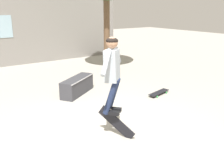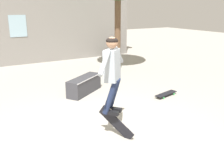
{
  "view_description": "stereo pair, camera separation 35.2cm",
  "coord_description": "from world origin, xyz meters",
  "px_view_note": "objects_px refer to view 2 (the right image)",
  "views": [
    {
      "loc": [
        -2.36,
        -3.76,
        2.41
      ],
      "look_at": [
        0.16,
        -0.13,
        1.12
      ],
      "focal_mm": 40.0,
      "sensor_mm": 36.0,
      "label": 1
    },
    {
      "loc": [
        -2.07,
        -3.95,
        2.41
      ],
      "look_at": [
        0.16,
        -0.13,
        1.12
      ],
      "focal_mm": 40.0,
      "sensor_mm": 36.0,
      "label": 2
    }
  ],
  "objects_px": {
    "skateboard_flipping": "(116,123)",
    "skater": "(112,69)",
    "skate_ledge": "(84,85)",
    "skateboard_resting": "(166,94)"
  },
  "relations": [
    {
      "from": "skateboard_resting",
      "to": "skater",
      "type": "bearing_deg",
      "value": 12.66
    },
    {
      "from": "skater",
      "to": "skateboard_flipping",
      "type": "distance_m",
      "value": 1.06
    },
    {
      "from": "skate_ledge",
      "to": "skater",
      "type": "relative_size",
      "value": 0.89
    },
    {
      "from": "skater",
      "to": "skateboard_resting",
      "type": "xyz_separation_m",
      "value": [
        2.42,
        1.14,
        -1.26
      ]
    },
    {
      "from": "skateboard_flipping",
      "to": "skateboard_resting",
      "type": "distance_m",
      "value": 2.68
    },
    {
      "from": "skate_ledge",
      "to": "skateboard_flipping",
      "type": "height_order",
      "value": "skateboard_flipping"
    },
    {
      "from": "skate_ledge",
      "to": "skateboard_flipping",
      "type": "xyz_separation_m",
      "value": [
        -0.51,
        -2.63,
        0.03
      ]
    },
    {
      "from": "skater",
      "to": "skateboard_resting",
      "type": "height_order",
      "value": "skater"
    },
    {
      "from": "skater",
      "to": "skateboard_resting",
      "type": "relative_size",
      "value": 1.78
    },
    {
      "from": "skateboard_flipping",
      "to": "skater",
      "type": "bearing_deg",
      "value": 177.98
    }
  ]
}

